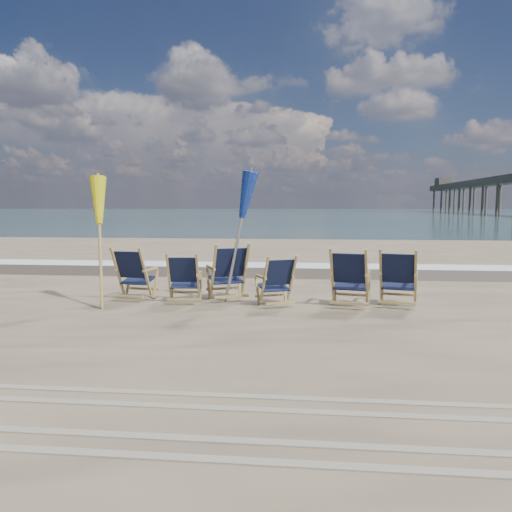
# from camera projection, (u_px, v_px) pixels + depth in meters

# --- Properties ---
(ocean) EXTENTS (400.00, 400.00, 0.00)m
(ocean) POSITION_uv_depth(u_px,v_px,m) (305.00, 212.00, 133.60)
(ocean) COLOR #355458
(ocean) RESTS_ON ground
(surf_foam) EXTENTS (200.00, 1.40, 0.01)m
(surf_foam) POSITION_uv_depth(u_px,v_px,m) (277.00, 265.00, 15.18)
(surf_foam) COLOR silver
(surf_foam) RESTS_ON ground
(wet_sand_strip) EXTENTS (200.00, 2.60, 0.00)m
(wet_sand_strip) POSITION_uv_depth(u_px,v_px,m) (274.00, 272.00, 13.69)
(wet_sand_strip) COLOR #42362A
(wet_sand_strip) RESTS_ON ground
(tire_tracks) EXTENTS (80.00, 1.30, 0.01)m
(tire_tracks) POSITION_uv_depth(u_px,v_px,m) (194.00, 422.00, 4.19)
(tire_tracks) COLOR gray
(tire_tracks) RESTS_ON ground
(beach_chair_0) EXTENTS (0.78, 0.85, 1.05)m
(beach_chair_0) POSITION_uv_depth(u_px,v_px,m) (145.00, 274.00, 9.40)
(beach_chair_0) COLOR black
(beach_chair_0) RESTS_ON ground
(beach_chair_1) EXTENTS (0.68, 0.75, 0.96)m
(beach_chair_1) POSITION_uv_depth(u_px,v_px,m) (198.00, 278.00, 9.20)
(beach_chair_1) COLOR black
(beach_chair_1) RESTS_ON ground
(beach_chair_2) EXTENTS (0.98, 1.03, 1.12)m
(beach_chair_2) POSITION_uv_depth(u_px,v_px,m) (245.00, 271.00, 9.53)
(beach_chair_2) COLOR black
(beach_chair_2) RESTS_ON ground
(beach_chair_3) EXTENTS (0.83, 0.87, 0.94)m
(beach_chair_3) POSITION_uv_depth(u_px,v_px,m) (292.00, 280.00, 8.97)
(beach_chair_3) COLOR black
(beach_chair_3) RESTS_ON ground
(beach_chair_4) EXTENTS (0.84, 0.90, 1.08)m
(beach_chair_4) POSITION_uv_depth(u_px,v_px,m) (367.00, 279.00, 8.69)
(beach_chair_4) COLOR black
(beach_chair_4) RESTS_ON ground
(beach_chair_5) EXTENTS (0.84, 0.91, 1.07)m
(beach_chair_5) POSITION_uv_depth(u_px,v_px,m) (415.00, 279.00, 8.74)
(beach_chair_5) COLOR black
(beach_chair_5) RESTS_ON ground
(umbrella_yellow) EXTENTS (0.30, 0.30, 2.35)m
(umbrella_yellow) POSITION_uv_depth(u_px,v_px,m) (99.00, 205.00, 8.79)
(umbrella_yellow) COLOR #AC8E4D
(umbrella_yellow) RESTS_ON ground
(umbrella_blue) EXTENTS (0.30, 0.30, 2.46)m
(umbrella_blue) POSITION_uv_depth(u_px,v_px,m) (237.00, 200.00, 9.17)
(umbrella_blue) COLOR #A5A5AD
(umbrella_blue) RESTS_ON ground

